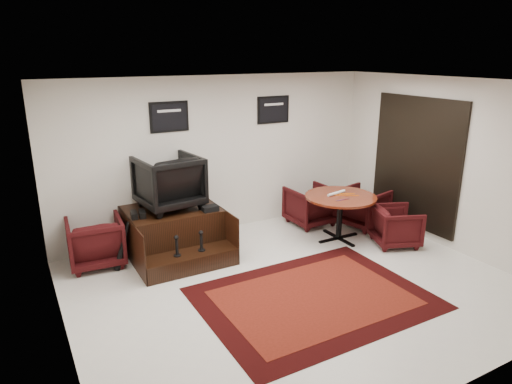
# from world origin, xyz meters

# --- Properties ---
(ground) EXTENTS (6.00, 6.00, 0.00)m
(ground) POSITION_xyz_m (0.00, 0.00, 0.00)
(ground) COLOR silver
(ground) RESTS_ON ground
(room_shell) EXTENTS (6.02, 5.02, 2.81)m
(room_shell) POSITION_xyz_m (0.41, 0.12, 1.79)
(room_shell) COLOR silver
(room_shell) RESTS_ON ground
(area_rug) EXTENTS (2.99, 2.24, 0.01)m
(area_rug) POSITION_xyz_m (0.01, -0.42, 0.01)
(area_rug) COLOR black
(area_rug) RESTS_ON ground
(shine_podium) EXTENTS (1.47, 1.51, 0.76)m
(shine_podium) POSITION_xyz_m (-1.13, 1.84, 0.35)
(shine_podium) COLOR black
(shine_podium) RESTS_ON ground
(shine_chair) EXTENTS (1.01, 0.96, 0.95)m
(shine_chair) POSITION_xyz_m (-1.13, 1.99, 1.23)
(shine_chair) COLOR black
(shine_chair) RESTS_ON shine_podium
(shoes_pair) EXTENTS (0.25, 0.28, 0.09)m
(shoes_pair) POSITION_xyz_m (-1.70, 1.79, 0.80)
(shoes_pair) COLOR black
(shoes_pair) RESTS_ON shine_podium
(polish_kit) EXTENTS (0.25, 0.18, 0.09)m
(polish_kit) POSITION_xyz_m (-0.63, 1.53, 0.80)
(polish_kit) COLOR black
(polish_kit) RESTS_ON shine_podium
(umbrella_black) EXTENTS (0.29, 0.11, 0.78)m
(umbrella_black) POSITION_xyz_m (-1.99, 1.70, 0.39)
(umbrella_black) COLOR black
(umbrella_black) RESTS_ON ground
(umbrella_hooked) EXTENTS (0.29, 0.11, 0.78)m
(umbrella_hooked) POSITION_xyz_m (-1.95, 1.85, 0.39)
(umbrella_hooked) COLOR black
(umbrella_hooked) RESTS_ON ground
(armchair_side) EXTENTS (0.86, 0.81, 0.83)m
(armchair_side) POSITION_xyz_m (-2.32, 2.06, 0.41)
(armchair_side) COLOR black
(armchair_side) RESTS_ON ground
(meeting_table) EXTENTS (1.22, 1.22, 0.80)m
(meeting_table) POSITION_xyz_m (1.61, 1.04, 0.71)
(meeting_table) COLOR #4F150B
(meeting_table) RESTS_ON ground
(table_chair_back) EXTENTS (0.81, 0.76, 0.81)m
(table_chair_back) POSITION_xyz_m (1.60, 1.90, 0.41)
(table_chair_back) COLOR black
(table_chair_back) RESTS_ON ground
(table_chair_window) EXTENTS (0.90, 0.93, 0.81)m
(table_chair_window) POSITION_xyz_m (2.41, 1.35, 0.40)
(table_chair_window) COLOR black
(table_chair_window) RESTS_ON ground
(table_chair_corner) EXTENTS (0.88, 0.91, 0.73)m
(table_chair_corner) POSITION_xyz_m (2.30, 0.38, 0.37)
(table_chair_corner) COLOR black
(table_chair_corner) RESTS_ON ground
(paper_roll) EXTENTS (0.42, 0.13, 0.05)m
(paper_roll) POSITION_xyz_m (1.59, 1.14, 0.83)
(paper_roll) COLOR silver
(paper_roll) RESTS_ON meeting_table
(table_clutter) EXTENTS (0.56, 0.38, 0.01)m
(table_clutter) POSITION_xyz_m (1.66, 1.02, 0.81)
(table_clutter) COLOR orange
(table_clutter) RESTS_ON meeting_table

